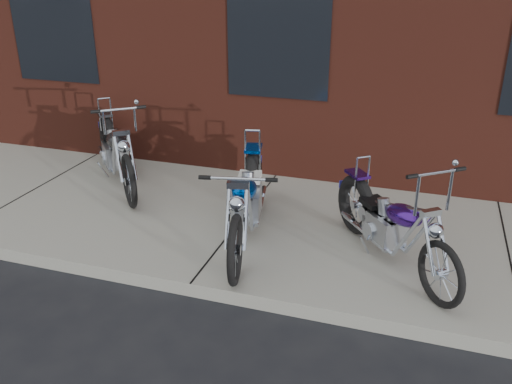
% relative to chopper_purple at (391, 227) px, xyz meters
% --- Properties ---
extents(ground, '(120.00, 120.00, 0.00)m').
position_rel_chopper_purple_xyz_m(ground, '(-1.78, -1.04, -0.54)').
color(ground, '#242326').
rests_on(ground, ground).
extents(sidewalk, '(22.00, 3.00, 0.15)m').
position_rel_chopper_purple_xyz_m(sidewalk, '(-1.78, 0.46, -0.47)').
color(sidewalk, '#9B998F').
rests_on(sidewalk, ground).
extents(chopper_purple, '(1.42, 1.76, 1.21)m').
position_rel_chopper_purple_xyz_m(chopper_purple, '(0.00, 0.00, 0.00)').
color(chopper_purple, black).
rests_on(chopper_purple, sidewalk).
extents(chopper_blue, '(0.75, 2.38, 1.05)m').
position_rel_chopper_purple_xyz_m(chopper_blue, '(-1.57, 0.03, 0.04)').
color(chopper_blue, black).
rests_on(chopper_blue, sidewalk).
extents(chopper_third, '(1.66, 1.88, 1.22)m').
position_rel_chopper_purple_xyz_m(chopper_third, '(-3.82, 1.05, 0.04)').
color(chopper_third, black).
rests_on(chopper_third, sidewalk).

